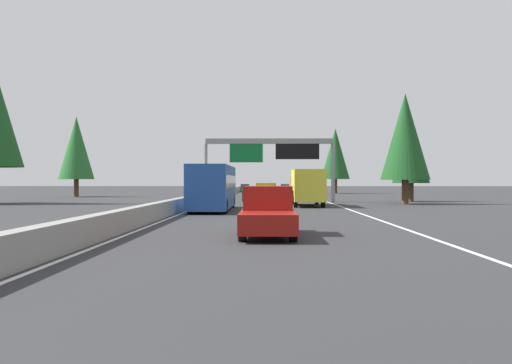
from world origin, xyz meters
TOP-DOWN VIEW (x-y plane):
  - ground_plane at (60.00, 0.00)m, footprint 320.00×320.00m
  - median_barrier at (80.00, 0.30)m, footprint 180.00×0.56m
  - shoulder_stripe_right at (70.00, -11.52)m, footprint 160.00×0.16m
  - shoulder_stripe_median at (70.00, -0.25)m, footprint 160.00×0.16m
  - sign_gantry_overhead at (53.04, -6.04)m, footprint 0.50×12.68m
  - pickup_mid_center at (18.76, -5.64)m, footprint 5.60×2.00m
  - bus_far_center at (37.39, -1.87)m, footprint 11.50×2.55m
  - box_truck_distant_a at (44.45, -8.90)m, footprint 8.50×2.40m
  - sedan_mid_right at (103.49, -1.69)m, footprint 4.40×1.80m
  - sedan_near_center at (66.89, -8.81)m, footprint 4.40×1.80m
  - sedan_distant_b at (105.91, -9.03)m, footprint 4.40×1.80m
  - minivan_far_right at (95.91, -5.56)m, footprint 5.00×1.95m
  - pickup_mid_left at (51.94, -5.55)m, footprint 5.60×2.00m
  - conifer_right_near at (48.37, -17.83)m, footprint 4.31×4.31m
  - conifer_right_mid at (54.89, -19.93)m, footprint 3.68×3.68m
  - conifer_right_far at (92.63, -16.89)m, footprint 4.69×4.69m
  - conifer_left_mid at (71.30, 18.86)m, footprint 4.54×4.54m

SIDE VIEW (x-z plane):
  - ground_plane at x=60.00m, z-range 0.00..0.00m
  - shoulder_stripe_right at x=70.00m, z-range 0.00..0.01m
  - shoulder_stripe_median at x=70.00m, z-range 0.00..0.01m
  - median_barrier at x=80.00m, z-range 0.00..0.90m
  - sedan_mid_right at x=103.49m, z-range -0.05..1.42m
  - sedan_near_center at x=66.89m, z-range -0.05..1.42m
  - sedan_distant_b at x=105.91m, z-range -0.05..1.42m
  - pickup_mid_center at x=18.76m, z-range -0.02..1.84m
  - pickup_mid_left at x=51.94m, z-range -0.02..1.84m
  - minivan_far_right at x=95.91m, z-range 0.11..1.80m
  - box_truck_distant_a at x=44.45m, z-range 0.14..3.09m
  - bus_far_center at x=37.39m, z-range 0.17..3.27m
  - sign_gantry_overhead at x=53.04m, z-range 1.82..7.96m
  - conifer_right_mid at x=54.89m, z-range 0.89..9.25m
  - conifer_right_near at x=48.37m, z-range 1.05..10.85m
  - conifer_left_mid at x=71.30m, z-range 1.11..11.44m
  - conifer_right_far at x=92.63m, z-range 1.15..11.80m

